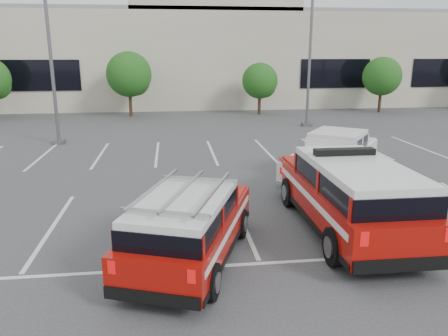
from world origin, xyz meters
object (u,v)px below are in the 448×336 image
object	(u,v)px
light_pole_mid	(310,45)
ladder_suv	(190,231)
tree_mid_right	(261,82)
fire_chief_suv	(349,200)
tree_mid_left	(130,76)
light_pole_left	(49,44)
convention_building	(191,52)
tree_right	(383,78)
white_pickup	(333,162)

from	to	relation	value
light_pole_mid	ladder_suv	world-z (taller)	light_pole_mid
tree_mid_right	fire_chief_suv	world-z (taller)	tree_mid_right
tree_mid_left	light_pole_left	world-z (taller)	light_pole_left
convention_building	light_pole_left	size ratio (longest dim) A/B	5.86
tree_right	ladder_suv	size ratio (longest dim) A/B	0.84
tree_right	fire_chief_suv	distance (m)	26.39
light_pole_left	fire_chief_suv	size ratio (longest dim) A/B	1.62
convention_building	light_pole_left	xyz separation A→B (m)	(-8.18, -19.86, 0.47)
ladder_suv	tree_right	bearing A→B (deg)	75.66
white_pickup	ladder_suv	world-z (taller)	ladder_suv
fire_chief_suv	light_pole_mid	bearing A→B (deg)	76.47
light_pole_left	white_pickup	bearing A→B (deg)	-34.82
tree_mid_left	fire_chief_suv	size ratio (longest dim) A/B	0.77
light_pole_left	white_pickup	distance (m)	15.44
tree_right	fire_chief_suv	size ratio (longest dim) A/B	0.70
fire_chief_suv	white_pickup	distance (m)	4.97
tree_mid_right	ladder_suv	bearing A→B (deg)	-105.28
tree_right	white_pickup	xyz separation A→B (m)	(-10.96, -18.49, -2.04)
tree_right	tree_mid_right	bearing A→B (deg)	-180.00
white_pickup	ladder_suv	bearing A→B (deg)	-96.54
light_pole_left	ladder_suv	size ratio (longest dim) A/B	1.94
white_pickup	light_pole_left	bearing A→B (deg)	-178.01
fire_chief_suv	white_pickup	bearing A→B (deg)	74.35
light_pole_mid	tree_mid_right	bearing A→B (deg)	107.52
tree_mid_right	white_pickup	world-z (taller)	tree_mid_right
fire_chief_suv	light_pole_left	bearing A→B (deg)	129.44
tree_mid_left	light_pole_mid	world-z (taller)	light_pole_mid
convention_building	tree_right	xyz separation A→B (m)	(14.91, -9.82, -1.95)
light_pole_mid	white_pickup	bearing A→B (deg)	-102.98
tree_right	light_pole_mid	bearing A→B (deg)	-143.23
tree_mid_right	tree_right	bearing A→B (deg)	0.00
light_pole_mid	fire_chief_suv	xyz separation A→B (m)	(-4.23, -17.22, -4.28)
tree_mid_left	ladder_suv	xyz separation A→B (m)	(3.29, -24.58, -2.27)
white_pickup	tree_mid_right	bearing A→B (deg)	123.85
fire_chief_suv	tree_right	bearing A→B (deg)	62.37
tree_right	light_pole_mid	distance (m)	10.38
convention_building	ladder_suv	size ratio (longest dim) A/B	11.38
tree_mid_right	ladder_suv	size ratio (longest dim) A/B	0.76
light_pole_mid	light_pole_left	bearing A→B (deg)	-165.07
tree_mid_left	fire_chief_suv	bearing A→B (deg)	-71.73
light_pole_left	ladder_suv	distance (m)	16.48
tree_mid_right	fire_chief_suv	xyz separation A→B (m)	(-2.32, -23.26, -1.60)
tree_mid_right	light_pole_mid	distance (m)	6.88
tree_mid_right	tree_right	distance (m)	10.00
convention_building	ladder_suv	distance (m)	34.67
tree_mid_left	tree_mid_right	bearing A→B (deg)	-0.00
light_pole_mid	fire_chief_suv	size ratio (longest dim) A/B	1.62
white_pickup	ladder_suv	xyz separation A→B (m)	(-5.76, -6.10, 0.04)
tree_right	ladder_suv	bearing A→B (deg)	-124.21
convention_building	tree_right	distance (m)	17.96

